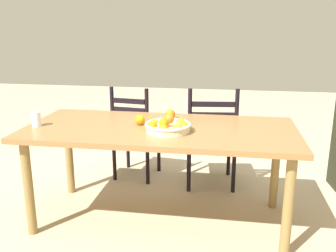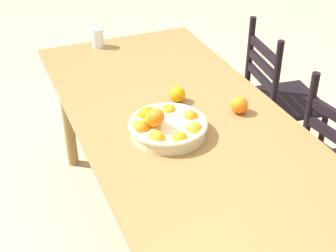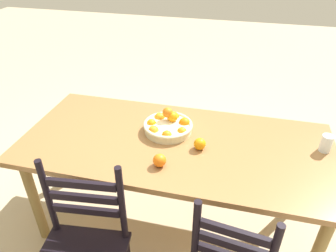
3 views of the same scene
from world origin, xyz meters
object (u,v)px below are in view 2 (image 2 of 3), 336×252
at_px(fruit_bowl, 167,126).
at_px(orange_loose_0, 239,105).
at_px(dining_table, 183,135).
at_px(orange_loose_1, 177,94).
at_px(drinking_glass, 98,38).
at_px(chair_by_cabinet, 278,102).

xyz_separation_m(fruit_bowl, orange_loose_0, (-0.04, 0.36, -0.00)).
xyz_separation_m(dining_table, fruit_bowl, (0.08, -0.11, 0.12)).
bearing_deg(dining_table, orange_loose_1, 166.00).
distance_m(dining_table, drinking_glass, 0.92).
xyz_separation_m(chair_by_cabinet, drinking_glass, (-0.51, -0.91, 0.35)).
height_order(chair_by_cabinet, fruit_bowl, chair_by_cabinet).
relative_size(fruit_bowl, drinking_glass, 3.00).
xyz_separation_m(orange_loose_1, drinking_glass, (-0.74, -0.16, 0.02)).
height_order(fruit_bowl, orange_loose_1, fruit_bowl).
bearing_deg(orange_loose_1, dining_table, -14.00).
distance_m(chair_by_cabinet, fruit_bowl, 1.06).
relative_size(chair_by_cabinet, drinking_glass, 8.42).
height_order(dining_table, chair_by_cabinet, chair_by_cabinet).
distance_m(dining_table, orange_loose_0, 0.28).
height_order(orange_loose_0, orange_loose_1, orange_loose_0).
xyz_separation_m(fruit_bowl, orange_loose_1, (-0.24, 0.15, -0.00)).
bearing_deg(orange_loose_0, fruit_bowl, -83.86).
xyz_separation_m(fruit_bowl, drinking_glass, (-0.97, -0.01, 0.01)).
bearing_deg(fruit_bowl, chair_by_cabinet, 117.61).
distance_m(dining_table, fruit_bowl, 0.18).
xyz_separation_m(dining_table, chair_by_cabinet, (-0.39, 0.78, -0.22)).
xyz_separation_m(dining_table, drinking_glass, (-0.90, -0.12, 0.13)).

